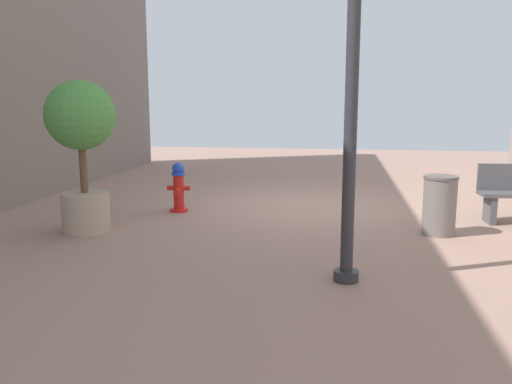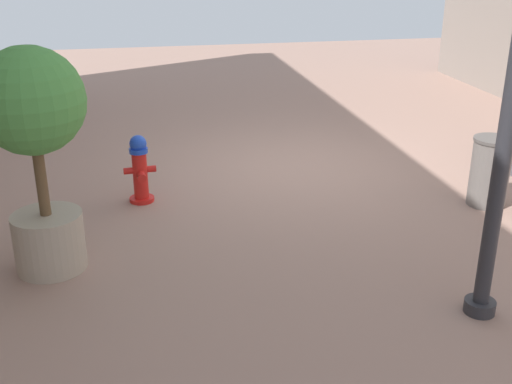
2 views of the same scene
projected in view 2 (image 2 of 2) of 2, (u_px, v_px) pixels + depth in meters
The scene contains 4 objects.
ground_plane at pixel (295, 167), 9.37m from camera, with size 23.40×23.40×0.00m, color #9E7A6B.
fire_hydrant at pixel (140, 169), 8.01m from camera, with size 0.41×0.39×0.88m.
planter_tree at pixel (35, 134), 5.99m from camera, with size 1.03×1.03×2.27m.
trash_bin at pixel (490, 172), 7.91m from camera, with size 0.50×0.50×0.88m.
Camera 2 is at (2.32, 8.54, 3.16)m, focal length 44.36 mm.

